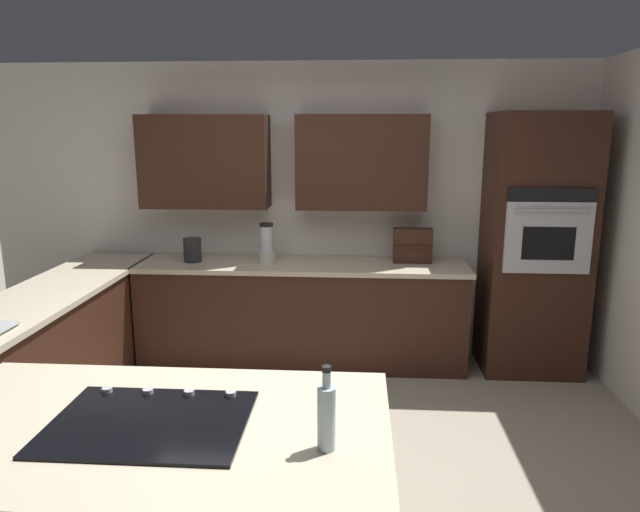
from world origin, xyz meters
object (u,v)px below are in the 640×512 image
object	(u,v)px
wall_oven	(535,245)
spice_rack	(413,246)
blender	(267,246)
kettle	(192,250)
cooktop	(150,421)
second_bottle	(326,416)

from	to	relation	value
wall_oven	spice_rack	xyz separation A→B (m)	(1.00, -0.08, -0.03)
wall_oven	blender	distance (m)	2.25
wall_oven	spice_rack	size ratio (longest dim) A/B	6.58
kettle	cooktop	bearing A→B (deg)	102.80
cooktop	second_bottle	distance (m)	0.72
wall_oven	kettle	size ratio (longest dim) A/B	10.56
cooktop	blender	xyz separation A→B (m)	(-0.02, -2.77, 0.14)
blender	spice_rack	size ratio (longest dim) A/B	1.05
second_bottle	wall_oven	bearing A→B (deg)	-118.44
spice_rack	kettle	distance (m)	1.90
cooktop	second_bottle	world-z (taller)	second_bottle
wall_oven	blender	size ratio (longest dim) A/B	6.27
blender	kettle	size ratio (longest dim) A/B	1.68
blender	second_bottle	xyz separation A→B (m)	(-0.68, 2.91, -0.02)
wall_oven	cooktop	bearing A→B (deg)	50.68
kettle	second_bottle	size ratio (longest dim) A/B	0.65
cooktop	blender	size ratio (longest dim) A/B	2.21
blender	kettle	xyz separation A→B (m)	(0.65, -0.00, -0.05)
kettle	second_bottle	bearing A→B (deg)	114.51
second_bottle	kettle	bearing A→B (deg)	-65.49
cooktop	blender	world-z (taller)	blender
cooktop	kettle	distance (m)	2.84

